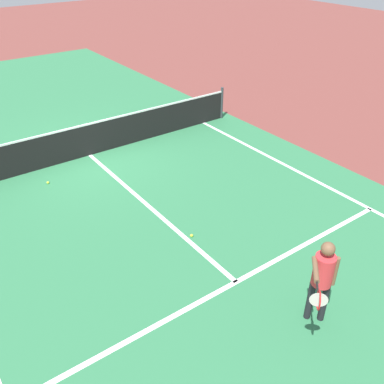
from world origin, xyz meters
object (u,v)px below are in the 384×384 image
net (88,139)px  player_near (323,275)px  tennis_ball_mid_court (192,235)px  tennis_ball_near_net (48,183)px

net → player_near: size_ratio=6.22×
player_near → tennis_ball_mid_court: player_near is taller
net → tennis_ball_near_net: size_ratio=149.02×
tennis_ball_mid_court → net: bearing=91.6°
net → player_near: 7.84m
net → tennis_ball_mid_court: size_ratio=149.02×
player_near → tennis_ball_mid_court: (-0.33, 3.00, -0.94)m
net → tennis_ball_mid_court: (0.13, -4.82, -0.46)m
player_near → tennis_ball_near_net: player_near is taller
tennis_ball_near_net → tennis_ball_mid_court: same height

